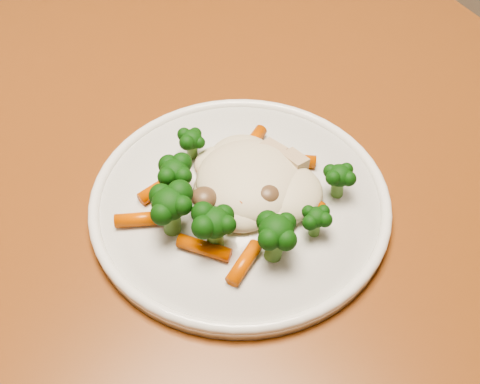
% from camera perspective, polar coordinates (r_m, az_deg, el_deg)
% --- Properties ---
extents(dining_table, '(1.45, 1.22, 0.75)m').
position_cam_1_polar(dining_table, '(0.58, 4.31, -14.02)').
color(dining_table, brown).
rests_on(dining_table, ground).
extents(plate, '(0.27, 0.27, 0.01)m').
position_cam_1_polar(plate, '(0.54, 0.00, -1.01)').
color(plate, white).
rests_on(plate, dining_table).
extents(meal, '(0.17, 0.18, 0.04)m').
position_cam_1_polar(meal, '(0.52, 0.02, 0.37)').
color(meal, beige).
rests_on(meal, plate).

